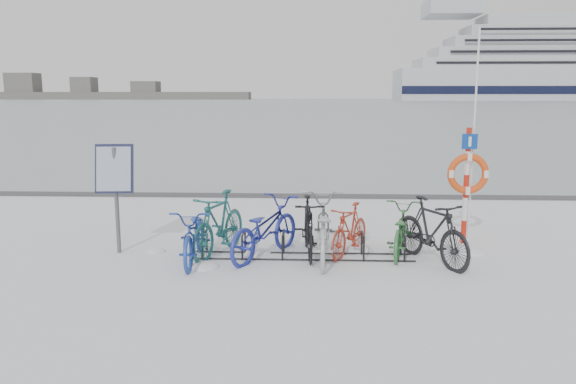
{
  "coord_description": "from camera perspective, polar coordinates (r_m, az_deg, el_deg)",
  "views": [
    {
      "loc": [
        0.16,
        -9.84,
        2.94
      ],
      "look_at": [
        -0.3,
        0.6,
        1.1
      ],
      "focal_mm": 35.0,
      "sensor_mm": 36.0,
      "label": 1
    }
  ],
  "objects": [
    {
      "name": "ground",
      "position": [
        10.28,
        1.52,
        -6.64
      ],
      "size": [
        900.0,
        900.0,
        0.0
      ],
      "primitive_type": "plane",
      "color": "white",
      "rests_on": "ground"
    },
    {
      "name": "ice_sheet",
      "position": [
        164.87,
        2.51,
        8.98
      ],
      "size": [
        400.0,
        298.0,
        0.02
      ],
      "primitive_type": "cube",
      "color": "#9CA9B0",
      "rests_on": "ground"
    },
    {
      "name": "quay_edge",
      "position": [
        16.01,
        1.91,
        -0.41
      ],
      "size": [
        400.0,
        0.25,
        0.1
      ],
      "primitive_type": "cube",
      "color": "#3F3F42",
      "rests_on": "ground"
    },
    {
      "name": "bike_rack",
      "position": [
        10.23,
        1.53,
        -5.67
      ],
      "size": [
        4.0,
        0.48,
        0.46
      ],
      "color": "black",
      "rests_on": "ground"
    },
    {
      "name": "info_board",
      "position": [
        10.71,
        -17.19,
        1.63
      ],
      "size": [
        0.7,
        0.32,
        2.03
      ],
      "rotation": [
        0.0,
        0.0,
        0.1
      ],
      "color": "#595B5E",
      "rests_on": "ground"
    },
    {
      "name": "lifebuoy_station",
      "position": [
        11.44,
        17.81,
        1.76
      ],
      "size": [
        0.8,
        0.23,
        4.16
      ],
      "color": "red",
      "rests_on": "ground"
    },
    {
      "name": "cruise_ferry",
      "position": [
        257.26,
        27.24,
        11.15
      ],
      "size": [
        144.12,
        27.17,
        47.35
      ],
      "color": "silver",
      "rests_on": "ground"
    },
    {
      "name": "shoreline",
      "position": [
        296.22,
        -22.13,
        9.26
      ],
      "size": [
        180.0,
        12.0,
        9.5
      ],
      "color": "#505050",
      "rests_on": "ground"
    },
    {
      "name": "bike_0",
      "position": [
        10.09,
        -9.43,
        -4.08
      ],
      "size": [
        0.78,
        1.99,
        1.02
      ],
      "primitive_type": "imported",
      "rotation": [
        0.0,
        0.0,
        0.05
      ],
      "color": "#203E9D",
      "rests_on": "ground"
    },
    {
      "name": "bike_1",
      "position": [
        10.4,
        -7.03,
        -3.09
      ],
      "size": [
        1.14,
        2.08,
        1.2
      ],
      "primitive_type": "imported",
      "rotation": [
        0.0,
        0.0,
        -0.3
      ],
      "color": "#1C5958",
      "rests_on": "ground"
    },
    {
      "name": "bike_2",
      "position": [
        10.21,
        -2.4,
        -3.54
      ],
      "size": [
        1.65,
        2.21,
        1.11
      ],
      "primitive_type": "imported",
      "rotation": [
        0.0,
        0.0,
        2.65
      ],
      "color": "navy",
      "rests_on": "ground"
    },
    {
      "name": "bike_3",
      "position": [
        10.35,
        2.07,
        -3.38
      ],
      "size": [
        0.64,
        1.86,
        1.1
      ],
      "primitive_type": "imported",
      "rotation": [
        0.0,
        0.0,
        0.07
      ],
      "color": "black",
      "rests_on": "ground"
    },
    {
      "name": "bike_4",
      "position": [
        10.07,
        3.5,
        -3.52
      ],
      "size": [
        0.82,
        2.26,
        1.18
      ],
      "primitive_type": "imported",
      "rotation": [
        0.0,
        0.0,
        3.12
      ],
      "color": "#A4A8AC",
      "rests_on": "ground"
    },
    {
      "name": "bike_5",
      "position": [
        10.45,
        6.28,
        -3.67
      ],
      "size": [
        1.12,
        1.64,
        0.97
      ],
      "primitive_type": "imported",
      "rotation": [
        0.0,
        0.0,
        -0.46
      ],
      "color": "#AA311F",
      "rests_on": "ground"
    },
    {
      "name": "bike_6",
      "position": [
        10.6,
        11.31,
        -3.65
      ],
      "size": [
        1.05,
        1.92,
        0.95
      ],
      "primitive_type": "imported",
      "rotation": [
        0.0,
        0.0,
        2.9
      ],
      "color": "#2F6B37",
      "rests_on": "ground"
    },
    {
      "name": "bike_7",
      "position": [
        10.17,
        14.42,
        -3.71
      ],
      "size": [
        1.39,
        1.99,
        1.18
      ],
      "primitive_type": "imported",
      "rotation": [
        0.0,
        0.0,
        0.48
      ],
      "color": "black",
      "rests_on": "ground"
    },
    {
      "name": "snow_drifts",
      "position": [
        10.43,
        2.56,
        -6.4
      ],
      "size": [
        6.37,
        1.67,
        0.19
      ],
      "color": "white",
      "rests_on": "ground"
    }
  ]
}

